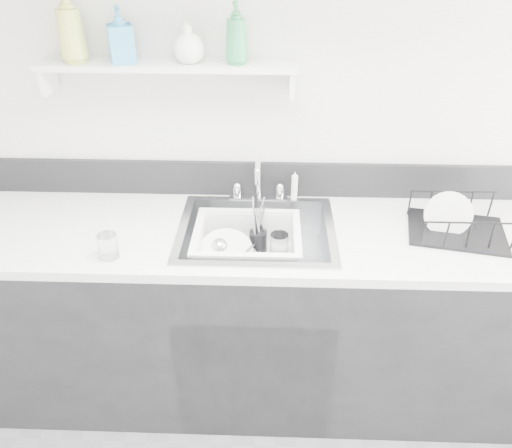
{
  "coord_description": "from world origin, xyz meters",
  "views": [
    {
      "loc": [
        0.06,
        -0.51,
        2.03
      ],
      "look_at": [
        0.0,
        1.14,
        0.98
      ],
      "focal_mm": 35.0,
      "sensor_mm": 36.0,
      "label": 1
    }
  ],
  "objects_px": {
    "counter_run": "(256,314)",
    "wash_tub": "(247,247)",
    "sink": "(256,248)",
    "dish_rack": "(459,219)"
  },
  "relations": [
    {
      "from": "counter_run",
      "to": "sink",
      "type": "distance_m",
      "value": 0.37
    },
    {
      "from": "counter_run",
      "to": "wash_tub",
      "type": "xyz_separation_m",
      "value": [
        -0.04,
        -0.01,
        0.38
      ]
    },
    {
      "from": "counter_run",
      "to": "dish_rack",
      "type": "xyz_separation_m",
      "value": [
        0.81,
        0.01,
        0.53
      ]
    },
    {
      "from": "dish_rack",
      "to": "sink",
      "type": "bearing_deg",
      "value": -168.02
    },
    {
      "from": "counter_run",
      "to": "dish_rack",
      "type": "bearing_deg",
      "value": 0.74
    },
    {
      "from": "sink",
      "to": "dish_rack",
      "type": "height_order",
      "value": "dish_rack"
    },
    {
      "from": "wash_tub",
      "to": "dish_rack",
      "type": "xyz_separation_m",
      "value": [
        0.85,
        0.02,
        0.15
      ]
    },
    {
      "from": "sink",
      "to": "dish_rack",
      "type": "xyz_separation_m",
      "value": [
        0.81,
        0.01,
        0.16
      ]
    },
    {
      "from": "sink",
      "to": "dish_rack",
      "type": "distance_m",
      "value": 0.82
    },
    {
      "from": "counter_run",
      "to": "wash_tub",
      "type": "height_order",
      "value": "wash_tub"
    }
  ]
}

